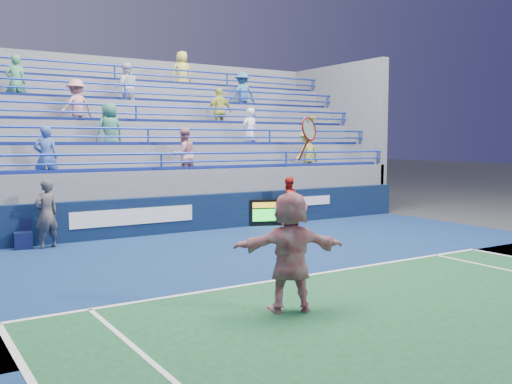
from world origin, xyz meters
TOP-DOWN VIEW (x-y plane):
  - ground at (0.00, 0.00)m, footprint 120.00×120.00m
  - sponsor_wall at (0.00, 6.50)m, footprint 18.00×0.32m
  - bleacher_stand at (-0.01, 10.27)m, footprint 18.00×5.60m
  - serve_speed_board at (3.43, 6.18)m, footprint 1.21×0.54m
  - judge_chair at (-3.99, 6.19)m, footprint 0.48×0.48m
  - tennis_player at (-1.41, -1.74)m, footprint 1.87×1.25m
  - line_judge at (-3.45, 5.93)m, footprint 0.75×0.62m
  - ball_girl at (3.99, 5.88)m, footprint 0.81×0.65m

SIDE VIEW (x-z plane):
  - ground at x=0.00m, z-range 0.00..0.00m
  - judge_chair at x=-3.99m, z-range -0.14..0.63m
  - serve_speed_board at x=3.43m, z-range 0.00..0.86m
  - sponsor_wall at x=0.00m, z-range 0.00..1.10m
  - ball_girl at x=3.99m, z-range 0.00..1.57m
  - line_judge at x=-3.45m, z-range 0.00..1.77m
  - tennis_player at x=-1.41m, z-range -0.58..2.52m
  - bleacher_stand at x=-0.01m, z-range -1.52..4.61m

